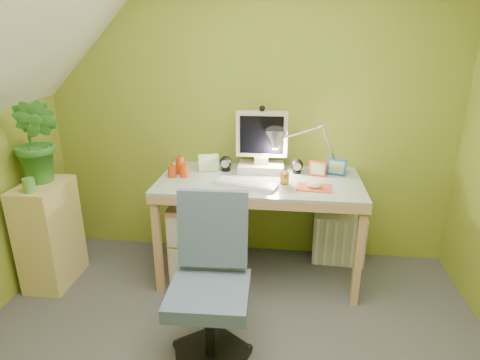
# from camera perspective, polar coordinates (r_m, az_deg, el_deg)

# --- Properties ---
(wall_back) EXTENTS (3.20, 0.01, 2.40)m
(wall_back) POSITION_cam_1_polar(r_m,az_deg,el_deg) (3.16, 1.26, 9.69)
(wall_back) COLOR olive
(wall_back) RESTS_ON floor
(desk) EXTENTS (1.46, 0.73, 0.78)m
(desk) POSITION_cam_1_polar(r_m,az_deg,el_deg) (3.06, 2.67, -6.73)
(desk) COLOR tan
(desk) RESTS_ON floor
(monitor) EXTENTS (0.41, 0.24, 0.56)m
(monitor) POSITION_cam_1_polar(r_m,az_deg,el_deg) (3.00, 3.12, 6.35)
(monitor) COLOR #BBB7A8
(monitor) RESTS_ON desk
(speaker_left) EXTENTS (0.11, 0.11, 0.12)m
(speaker_left) POSITION_cam_1_polar(r_m,az_deg,el_deg) (3.07, -2.03, 2.38)
(speaker_left) COLOR black
(speaker_left) RESTS_ON desk
(speaker_right) EXTENTS (0.10, 0.10, 0.11)m
(speaker_right) POSITION_cam_1_polar(r_m,az_deg,el_deg) (3.04, 8.11, 1.96)
(speaker_right) COLOR black
(speaker_right) RESTS_ON desk
(keyboard) EXTENTS (0.45, 0.26, 0.02)m
(keyboard) POSITION_cam_1_polar(r_m,az_deg,el_deg) (2.78, 0.95, -0.54)
(keyboard) COLOR white
(keyboard) RESTS_ON desk
(mousepad) EXTENTS (0.25, 0.19, 0.01)m
(mousepad) POSITION_cam_1_polar(r_m,az_deg,el_deg) (2.78, 10.44, -1.07)
(mousepad) COLOR #C5431E
(mousepad) RESTS_ON desk
(mouse) EXTENTS (0.10, 0.07, 0.03)m
(mouse) POSITION_cam_1_polar(r_m,az_deg,el_deg) (2.77, 10.46, -0.79)
(mouse) COLOR silver
(mouse) RESTS_ON mousepad
(amber_tumbler) EXTENTS (0.07, 0.07, 0.08)m
(amber_tumbler) POSITION_cam_1_polar(r_m,az_deg,el_deg) (2.81, 6.36, 0.24)
(amber_tumbler) COLOR #895614
(amber_tumbler) RESTS_ON desk
(candle_cluster) EXTENTS (0.20, 0.18, 0.13)m
(candle_cluster) POSITION_cam_1_polar(r_m,az_deg,el_deg) (2.99, -8.73, 1.86)
(candle_cluster) COLOR #C34010
(candle_cluster) RESTS_ON desk
(photo_frame_red) EXTENTS (0.13, 0.06, 0.11)m
(photo_frame_red) POSITION_cam_1_polar(r_m,az_deg,el_deg) (3.01, 10.98, 1.60)
(photo_frame_red) COLOR #AD2E12
(photo_frame_red) RESTS_ON desk
(photo_frame_blue) EXTENTS (0.14, 0.06, 0.12)m
(photo_frame_blue) POSITION_cam_1_polar(r_m,az_deg,el_deg) (3.06, 13.55, 1.81)
(photo_frame_blue) COLOR #164098
(photo_frame_blue) RESTS_ON desk
(photo_frame_green) EXTENTS (0.15, 0.06, 0.13)m
(photo_frame_green) POSITION_cam_1_polar(r_m,az_deg,el_deg) (3.07, -4.49, 2.48)
(photo_frame_green) COLOR #ABD592
(photo_frame_green) RESTS_ON desk
(desk_lamp) EXTENTS (0.54, 0.33, 0.54)m
(desk_lamp) POSITION_cam_1_polar(r_m,az_deg,el_deg) (3.01, 11.75, 5.86)
(desk_lamp) COLOR #B2B2B7
(desk_lamp) RESTS_ON desk
(side_ledge) EXTENTS (0.29, 0.44, 0.78)m
(side_ledge) POSITION_cam_1_polar(r_m,az_deg,el_deg) (3.28, -25.44, -6.94)
(side_ledge) COLOR tan
(side_ledge) RESTS_ON floor
(potted_plant) EXTENTS (0.37, 0.31, 0.59)m
(potted_plant) POSITION_cam_1_polar(r_m,az_deg,el_deg) (3.09, -26.85, 4.94)
(potted_plant) COLOR #327627
(potted_plant) RESTS_ON side_ledge
(green_cup) EXTENTS (0.09, 0.09, 0.10)m
(green_cup) POSITION_cam_1_polar(r_m,az_deg,el_deg) (2.99, -27.80, -0.68)
(green_cup) COLOR #53923D
(green_cup) RESTS_ON side_ledge
(task_chair) EXTENTS (0.51, 0.51, 0.89)m
(task_chair) POSITION_cam_1_polar(r_m,az_deg,el_deg) (2.26, -4.47, -15.77)
(task_chair) COLOR #475874
(task_chair) RESTS_ON floor
(radiator) EXTENTS (0.42, 0.19, 0.41)m
(radiator) POSITION_cam_1_polar(r_m,az_deg,el_deg) (3.38, 13.88, -8.16)
(radiator) COLOR silver
(radiator) RESTS_ON floor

